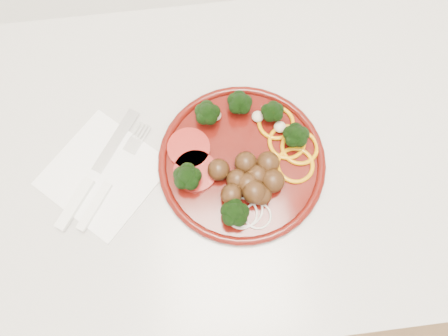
{
  "coord_description": "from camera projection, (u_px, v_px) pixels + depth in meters",
  "views": [
    {
      "loc": [
        -0.23,
        1.45,
        1.57
      ],
      "look_at": [
        -0.21,
        1.67,
        0.92
      ],
      "focal_mm": 35.0,
      "sensor_mm": 36.0,
      "label": 1
    }
  ],
  "objects": [
    {
      "name": "plate",
      "position": [
        243.0,
        160.0,
        0.7
      ],
      "size": [
        0.27,
        0.27,
        0.06
      ],
      "rotation": [
        0.0,
        0.0,
        -0.08
      ],
      "color": "#480C07",
      "rests_on": "counter"
    },
    {
      "name": "knife",
      "position": [
        88.0,
        183.0,
        0.69
      ],
      "size": [
        0.14,
        0.2,
        0.01
      ],
      "rotation": [
        0.0,
        0.0,
        0.98
      ],
      "color": "silver",
      "rests_on": "napkin"
    },
    {
      "name": "napkin",
      "position": [
        103.0,
        174.0,
        0.7
      ],
      "size": [
        0.23,
        0.23,
        0.0
      ],
      "primitive_type": "cube",
      "rotation": [
        0.0,
        0.0,
        0.82
      ],
      "color": "white",
      "rests_on": "counter"
    },
    {
      "name": "counter",
      "position": [
        300.0,
        204.0,
        1.15
      ],
      "size": [
        2.4,
        0.6,
        0.9
      ],
      "color": "silver",
      "rests_on": "ground"
    },
    {
      "name": "fork",
      "position": [
        103.0,
        193.0,
        0.69
      ],
      "size": [
        0.13,
        0.18,
        0.01
      ],
      "rotation": [
        0.0,
        0.0,
        0.98
      ],
      "color": "white",
      "rests_on": "napkin"
    }
  ]
}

